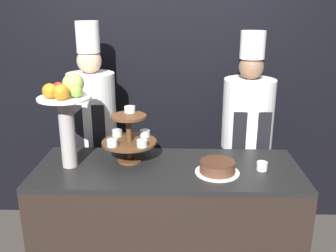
# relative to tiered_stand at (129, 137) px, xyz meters

# --- Properties ---
(wall_back) EXTENTS (10.00, 0.06, 2.80)m
(wall_back) POSITION_rel_tiered_stand_xyz_m (0.26, 0.90, 0.31)
(wall_back) COLOR black
(wall_back) RESTS_ON ground_plane
(buffet_counter) EXTENTS (1.73, 0.66, 0.92)m
(buffet_counter) POSITION_rel_tiered_stand_xyz_m (0.26, -0.10, -0.63)
(buffet_counter) COLOR black
(buffet_counter) RESTS_ON ground_plane
(tiered_stand) EXTENTS (0.37, 0.37, 0.36)m
(tiered_stand) POSITION_rel_tiered_stand_xyz_m (0.00, 0.00, 0.00)
(tiered_stand) COLOR brown
(tiered_stand) RESTS_ON buffet_counter
(fruit_pedestal) EXTENTS (0.34, 0.34, 0.60)m
(fruit_pedestal) POSITION_rel_tiered_stand_xyz_m (-0.38, -0.09, 0.23)
(fruit_pedestal) COLOR #B2ADA8
(fruit_pedestal) RESTS_ON buffet_counter
(cake_round) EXTENTS (0.28, 0.28, 0.08)m
(cake_round) POSITION_rel_tiered_stand_xyz_m (0.58, -0.18, -0.14)
(cake_round) COLOR white
(cake_round) RESTS_ON buffet_counter
(cup_white) EXTENTS (0.07, 0.07, 0.05)m
(cup_white) POSITION_rel_tiered_stand_xyz_m (0.87, -0.13, -0.15)
(cup_white) COLOR white
(cup_white) RESTS_ON buffet_counter
(chef_left) EXTENTS (0.37, 0.37, 1.82)m
(chef_left) POSITION_rel_tiered_stand_xyz_m (-0.36, 0.52, -0.10)
(chef_left) COLOR #38332D
(chef_left) RESTS_ON ground_plane
(chef_center_left) EXTENTS (0.40, 0.40, 1.75)m
(chef_center_left) POSITION_rel_tiered_stand_xyz_m (0.88, 0.52, -0.14)
(chef_center_left) COLOR #38332D
(chef_center_left) RESTS_ON ground_plane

